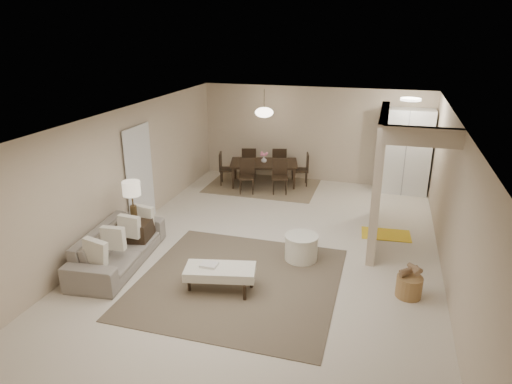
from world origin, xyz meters
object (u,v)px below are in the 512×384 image
(pantry_cabinet, at_px, (405,152))
(round_pouf, at_px, (301,248))
(side_table, at_px, (136,236))
(dining_table, at_px, (264,174))
(wicker_basket, at_px, (409,287))
(sofa, at_px, (118,247))
(ottoman_bench, at_px, (220,272))

(pantry_cabinet, bearing_deg, round_pouf, -112.38)
(side_table, distance_m, dining_table, 4.50)
(side_table, relative_size, round_pouf, 1.01)
(round_pouf, bearing_deg, wicker_basket, -21.02)
(round_pouf, distance_m, wicker_basket, 1.96)
(sofa, height_order, ottoman_bench, sofa)
(pantry_cabinet, distance_m, sofa, 7.18)
(dining_table, bearing_deg, pantry_cabinet, -6.94)
(sofa, distance_m, wicker_basket, 4.89)
(round_pouf, relative_size, wicker_basket, 1.52)
(pantry_cabinet, height_order, wicker_basket, pantry_cabinet)
(dining_table, bearing_deg, ottoman_bench, -96.50)
(sofa, xyz_separation_m, side_table, (0.05, 0.52, -0.02))
(wicker_basket, bearing_deg, ottoman_bench, -167.43)
(ottoman_bench, height_order, dining_table, dining_table)
(pantry_cabinet, height_order, dining_table, pantry_cabinet)
(pantry_cabinet, xyz_separation_m, side_table, (-4.75, -4.77, -0.75))
(sofa, bearing_deg, dining_table, -21.04)
(pantry_cabinet, relative_size, ottoman_bench, 1.77)
(sofa, xyz_separation_m, wicker_basket, (4.88, 0.34, -0.16))
(ottoman_bench, bearing_deg, dining_table, 85.45)
(side_table, xyz_separation_m, round_pouf, (3.00, 0.52, -0.07))
(ottoman_bench, distance_m, side_table, 2.13)
(sofa, distance_m, dining_table, 5.02)
(sofa, height_order, round_pouf, sofa)
(ottoman_bench, xyz_separation_m, dining_table, (-0.70, 5.14, -0.01))
(pantry_cabinet, xyz_separation_m, ottoman_bench, (-2.79, -5.59, -0.73))
(side_table, xyz_separation_m, dining_table, (1.26, 4.32, 0.00))
(pantry_cabinet, distance_m, round_pouf, 4.67)
(ottoman_bench, bearing_deg, side_table, 145.08)
(ottoman_bench, xyz_separation_m, side_table, (-1.96, 0.82, -0.01))
(pantry_cabinet, bearing_deg, wicker_basket, -89.10)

